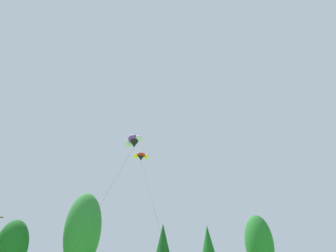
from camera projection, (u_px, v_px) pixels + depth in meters
name	position (u px, v px, depth m)	size (l,w,h in m)	color
treeline_tree_c	(11.00, 248.00, 40.69)	(4.55, 4.55, 10.19)	#472D19
treeline_tree_d	(83.00, 230.00, 45.83)	(5.95, 5.95, 15.37)	#472D19
treeline_tree_e	(163.00, 248.00, 49.74)	(4.07, 4.07, 11.24)	#472D19
treeline_tree_f	(208.00, 249.00, 52.70)	(4.12, 4.12, 11.44)	#472D19
treeline_tree_g	(259.00, 243.00, 55.00)	(5.51, 5.51, 13.75)	#472D19
parafoil_kite_high_purple	(134.00, 141.00, 30.96)	(6.91, 7.83, 14.87)	purple
parafoil_kite_mid_red_yellow	(141.00, 157.00, 42.13)	(2.57, 18.86, 17.57)	red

